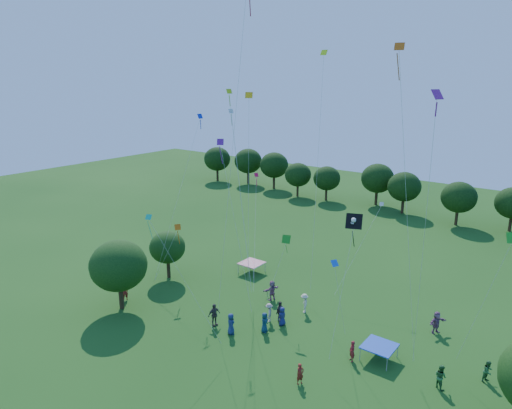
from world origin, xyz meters
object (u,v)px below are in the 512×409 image
Objects in this scene: near_tree_west at (118,266)px; red_high_kite at (242,44)px; near_tree_north at (167,247)px; tent_blue at (379,346)px; tent_red_stripe at (252,263)px; pirate_kite at (353,223)px.

near_tree_west is 21.13m from red_high_kite.
near_tree_north is 2.22× the size of tent_blue.
red_high_kite reaches higher than tent_red_stripe.
pirate_kite reaches higher than tent_blue.
near_tree_west reaches higher than tent_blue.
tent_red_stripe is at bearing 158.73° from tent_blue.
near_tree_north is 21.53m from pirate_kite.
red_high_kite is at bearing -14.25° from near_tree_north.
red_high_kite is (-8.02, -1.95, 11.79)m from pirate_kite.
tent_red_stripe is 1.00× the size of tent_blue.
near_tree_north is 0.19× the size of red_high_kite.
near_tree_west is 2.85× the size of tent_red_stripe.
red_high_kite reaches higher than tent_blue.
near_tree_west is 0.67× the size of pirate_kite.
near_tree_north is at bearing 176.65° from pirate_kite.
tent_blue is at bearing 15.01° from red_high_kite.
pirate_kite is at bearing -3.35° from near_tree_north.
near_tree_west is at bearing -162.95° from pirate_kite.
tent_red_stripe is 17.86m from tent_blue.
tent_red_stripe is 23.63m from red_high_kite.
tent_blue is 0.24× the size of pirate_kite.
tent_blue is (22.60, -0.40, -2.22)m from near_tree_north.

